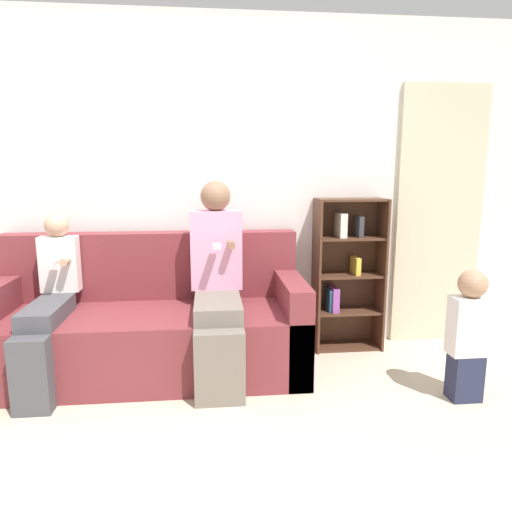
# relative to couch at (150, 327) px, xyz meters

# --- Properties ---
(ground_plane) EXTENTS (14.00, 14.00, 0.00)m
(ground_plane) POSITION_rel_couch_xyz_m (0.07, -0.53, -0.32)
(ground_plane) COLOR beige
(back_wall) EXTENTS (10.00, 0.06, 2.55)m
(back_wall) POSITION_rel_couch_xyz_m (0.07, 0.45, 0.95)
(back_wall) COLOR silver
(back_wall) RESTS_ON ground_plane
(curtain_panel) EXTENTS (0.71, 0.04, 2.07)m
(curtain_panel) POSITION_rel_couch_xyz_m (2.29, 0.40, 0.72)
(curtain_panel) COLOR beige
(curtain_panel) RESTS_ON ground_plane
(couch) EXTENTS (2.15, 0.85, 0.95)m
(couch) POSITION_rel_couch_xyz_m (0.00, 0.00, 0.00)
(couch) COLOR maroon
(couch) RESTS_ON ground_plane
(adult_seated) EXTENTS (0.36, 0.79, 1.33)m
(adult_seated) POSITION_rel_couch_xyz_m (0.48, -0.11, 0.37)
(adult_seated) COLOR #70665B
(adult_seated) RESTS_ON ground_plane
(child_seated) EXTENTS (0.26, 0.79, 1.12)m
(child_seated) POSITION_rel_couch_xyz_m (-0.62, -0.17, 0.24)
(child_seated) COLOR #47474C
(child_seated) RESTS_ON ground_plane
(toddler_standing) EXTENTS (0.23, 0.17, 0.82)m
(toddler_standing) POSITION_rel_couch_xyz_m (1.99, -0.63, 0.11)
(toddler_standing) COLOR #232842
(toddler_standing) RESTS_ON ground_plane
(bookshelf) EXTENTS (0.54, 0.26, 1.20)m
(bookshelf) POSITION_rel_couch_xyz_m (1.50, 0.31, 0.29)
(bookshelf) COLOR #4C2D1E
(bookshelf) RESTS_ON ground_plane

